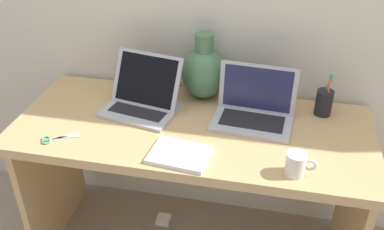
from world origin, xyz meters
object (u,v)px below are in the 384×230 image
(notebook_stack, at_px, (180,155))
(laptop_right, at_px, (255,106))
(coffee_mug, at_px, (296,164))
(scissors, at_px, (53,139))
(laptop_left, at_px, (144,96))
(green_vase, at_px, (204,71))
(power_brick, at_px, (163,220))
(pen_cup, at_px, (324,102))

(notebook_stack, bearing_deg, laptop_right, 52.88)
(coffee_mug, bearing_deg, scissors, 179.08)
(laptop_left, relative_size, coffee_mug, 3.19)
(laptop_right, xyz_separation_m, coffee_mug, (0.17, -0.33, -0.02))
(coffee_mug, bearing_deg, green_vase, 130.97)
(coffee_mug, bearing_deg, power_brick, 149.06)
(laptop_right, distance_m, notebook_stack, 0.40)
(scissors, bearing_deg, laptop_left, 47.90)
(laptop_right, relative_size, power_brick, 4.82)
(green_vase, relative_size, coffee_mug, 2.78)
(pen_cup, height_order, scissors, pen_cup)
(notebook_stack, distance_m, coffee_mug, 0.42)
(laptop_left, relative_size, pen_cup, 1.88)
(laptop_right, xyz_separation_m, power_brick, (-0.42, 0.03, -0.76))
(laptop_left, bearing_deg, scissors, -132.10)
(coffee_mug, relative_size, pen_cup, 0.59)
(coffee_mug, distance_m, pen_cup, 0.44)
(laptop_left, relative_size, notebook_stack, 1.60)
(coffee_mug, xyz_separation_m, pen_cup, (0.11, 0.43, 0.02))
(pen_cup, distance_m, scissors, 1.11)
(scissors, bearing_deg, green_vase, 42.47)
(laptop_right, height_order, coffee_mug, laptop_right)
(notebook_stack, bearing_deg, scissors, 179.68)
(green_vase, bearing_deg, scissors, -137.53)
(notebook_stack, bearing_deg, coffee_mug, -1.66)
(notebook_stack, height_order, coffee_mug, coffee_mug)
(notebook_stack, relative_size, power_brick, 3.08)
(green_vase, xyz_separation_m, power_brick, (-0.18, -0.12, -0.83))
(laptop_right, distance_m, green_vase, 0.29)
(pen_cup, bearing_deg, green_vase, 174.73)
(scissors, bearing_deg, power_brick, 46.66)
(laptop_right, height_order, power_brick, laptop_right)
(laptop_right, relative_size, pen_cup, 1.84)
(laptop_right, relative_size, scissors, 2.40)
(laptop_right, xyz_separation_m, notebook_stack, (-0.24, -0.32, -0.05))
(green_vase, xyz_separation_m, scissors, (-0.51, -0.46, -0.12))
(laptop_right, height_order, pen_cup, laptop_right)
(laptop_right, bearing_deg, laptop_left, -178.39)
(pen_cup, bearing_deg, coffee_mug, -104.09)
(green_vase, relative_size, scissors, 2.14)
(power_brick, bearing_deg, scissors, -133.34)
(laptop_right, bearing_deg, green_vase, 148.72)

